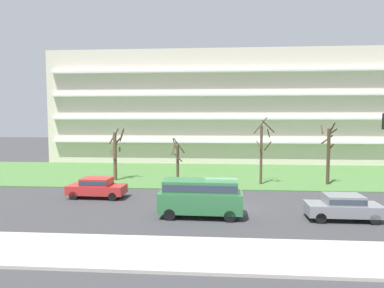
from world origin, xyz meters
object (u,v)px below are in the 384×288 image
at_px(sedan_gray_center_left, 343,206).
at_px(tree_center, 262,151).
at_px(tree_left, 177,160).
at_px(tree_right, 328,153).
at_px(sedan_red_center_right, 97,187).
at_px(tree_far_left, 116,153).
at_px(van_green_near_left, 201,195).

bearing_deg(sedan_gray_center_left, tree_center, 108.85).
bearing_deg(tree_left, tree_right, -2.01).
xyz_separation_m(sedan_gray_center_left, sedan_red_center_right, (-17.01, 4.50, 0.00)).
bearing_deg(tree_center, sedan_red_center_right, -155.50).
bearing_deg(tree_center, tree_far_left, 175.53).
bearing_deg(tree_center, van_green_near_left, -115.85).
distance_m(tree_right, sedan_red_center_right, 20.71).
distance_m(sedan_gray_center_left, sedan_red_center_right, 17.60).
relative_size(tree_left, van_green_near_left, 0.83).
bearing_deg(tree_right, tree_center, -176.51).
bearing_deg(sedan_red_center_right, tree_right, -159.49).
xyz_separation_m(tree_left, tree_center, (7.97, -0.86, 1.06)).
relative_size(tree_far_left, van_green_near_left, 0.99).
distance_m(tree_far_left, tree_center, 14.20).
xyz_separation_m(tree_center, van_green_near_left, (-5.15, -10.64, -1.81)).
relative_size(tree_right, van_green_near_left, 1.11).
xyz_separation_m(van_green_near_left, sedan_red_center_right, (-8.31, 4.50, -0.52)).
bearing_deg(tree_far_left, sedan_gray_center_left, -33.57).
relative_size(van_green_near_left, sedan_red_center_right, 1.18).
bearing_deg(tree_center, sedan_gray_center_left, -71.54).
xyz_separation_m(tree_far_left, tree_left, (6.18, -0.24, -0.60)).
relative_size(sedan_gray_center_left, sedan_red_center_right, 0.99).
height_order(tree_left, sedan_red_center_right, tree_left).
height_order(tree_far_left, tree_right, tree_right).
height_order(tree_far_left, sedan_red_center_right, tree_far_left).
relative_size(tree_far_left, sedan_red_center_right, 1.17).
bearing_deg(tree_left, sedan_gray_center_left, -44.95).
bearing_deg(tree_left, tree_center, -6.18).
relative_size(tree_far_left, tree_left, 1.20).
height_order(tree_left, tree_center, tree_center).
relative_size(tree_left, sedan_gray_center_left, 0.98).
xyz_separation_m(tree_far_left, sedan_gray_center_left, (17.70, -11.74, -1.88)).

